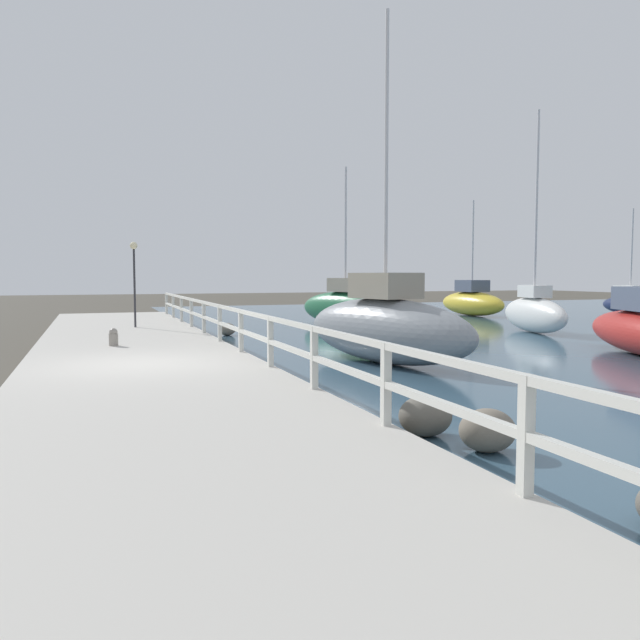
# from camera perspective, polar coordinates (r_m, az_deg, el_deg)

# --- Properties ---
(ground_plane) EXTENTS (120.00, 120.00, 0.00)m
(ground_plane) POSITION_cam_1_polar(r_m,az_deg,el_deg) (12.92, -15.71, -5.42)
(ground_plane) COLOR #4C473D
(dock_walkway) EXTENTS (4.67, 36.00, 0.35)m
(dock_walkway) POSITION_cam_1_polar(r_m,az_deg,el_deg) (12.89, -15.72, -4.65)
(dock_walkway) COLOR beige
(dock_walkway) RESTS_ON ground
(railing) EXTENTS (0.10, 32.50, 0.97)m
(railing) POSITION_cam_1_polar(r_m,az_deg,el_deg) (13.15, -6.03, -0.68)
(railing) COLOR silver
(railing) RESTS_ON dock_walkway
(boulder_downstream) EXTENTS (0.69, 0.62, 0.52)m
(boulder_downstream) POSITION_cam_1_polar(r_m,az_deg,el_deg) (7.79, 15.05, -9.72)
(boulder_downstream) COLOR slate
(boulder_downstream) RESTS_ON ground
(boulder_mid_strip) EXTENTS (0.71, 0.64, 0.54)m
(boulder_mid_strip) POSITION_cam_1_polar(r_m,az_deg,el_deg) (8.36, 9.61, -8.64)
(boulder_mid_strip) COLOR #666056
(boulder_mid_strip) RESTS_ON ground
(boulder_far_strip) EXTENTS (0.59, 0.53, 0.44)m
(boulder_far_strip) POSITION_cam_1_polar(r_m,az_deg,el_deg) (22.04, -8.49, -0.84)
(boulder_far_strip) COLOR slate
(boulder_far_strip) RESTS_ON ground
(mooring_bollard) EXTENTS (0.22, 0.22, 0.44)m
(mooring_bollard) POSITION_cam_1_polar(r_m,az_deg,el_deg) (16.31, -18.36, -1.49)
(mooring_bollard) COLOR gray
(mooring_bollard) RESTS_ON dock_walkway
(dock_lamp) EXTENTS (0.25, 0.25, 2.87)m
(dock_lamp) POSITION_cam_1_polar(r_m,az_deg,el_deg) (21.92, -16.63, 4.83)
(dock_lamp) COLOR #2D2D33
(dock_lamp) RESTS_ON dock_walkway
(sailboat_gray) EXTENTS (2.89, 5.92, 8.23)m
(sailboat_gray) POSITION_cam_1_polar(r_m,az_deg,el_deg) (14.97, 5.97, -0.64)
(sailboat_gray) COLOR gray
(sailboat_gray) RESTS_ON water_surface
(sailboat_white) EXTENTS (2.13, 4.80, 8.05)m
(sailboat_white) POSITION_cam_1_polar(r_m,az_deg,el_deg) (24.25, 18.98, 0.66)
(sailboat_white) COLOR white
(sailboat_white) RESTS_ON water_surface
(sailboat_navy) EXTENTS (1.89, 4.02, 5.65)m
(sailboat_navy) POSITION_cam_1_polar(r_m,az_deg,el_deg) (37.39, 26.48, 1.40)
(sailboat_navy) COLOR #192347
(sailboat_navy) RESTS_ON water_surface
(sailboat_green) EXTENTS (2.74, 5.79, 6.49)m
(sailboat_green) POSITION_cam_1_polar(r_m,az_deg,el_deg) (25.68, 2.34, 1.18)
(sailboat_green) COLOR #236B42
(sailboat_green) RESTS_ON water_surface
(sailboat_yellow) EXTENTS (1.76, 5.39, 5.98)m
(sailboat_yellow) POSITION_cam_1_polar(r_m,az_deg,el_deg) (33.53, 13.71, 1.63)
(sailboat_yellow) COLOR gold
(sailboat_yellow) RESTS_ON water_surface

